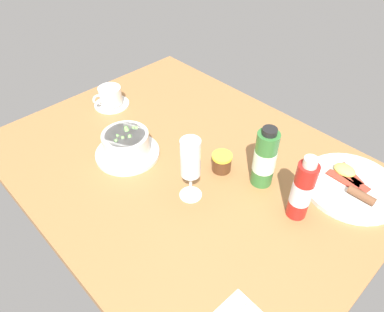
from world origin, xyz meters
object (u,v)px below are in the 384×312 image
Objects in this scene: wine_glass at (190,161)px; jam_jar at (222,162)px; coffee_cup at (110,97)px; porridge_bowl at (126,145)px; breakfast_plate at (351,185)px; sauce_bottle_red at (302,190)px; sauce_bottle_green at (265,158)px.

wine_glass is 3.25× the size of jam_jar.
coffee_cup is 52.38cm from wine_glass.
coffee_cup is (-25.85, 11.85, -0.61)cm from porridge_bowl.
breakfast_plate is (53.11, 35.70, -2.99)cm from porridge_bowl.
coffee_cup is 49.79cm from jam_jar.
wine_glass reaches higher than porridge_bowl.
breakfast_plate is at bearing 74.06° from sauce_bottle_red.
coffee_cup is 0.71× the size of sauce_bottle_green.
sauce_bottle_red is 0.72× the size of breakfast_plate.
sauce_bottle_green is (34.67, 19.96, 4.62)cm from porridge_bowl.
wine_glass is 1.00× the size of sauce_bottle_red.
porridge_bowl is at bearing -160.14° from sauce_bottle_red.
jam_jar is at bearing 94.67° from wine_glass.
sauce_bottle_red reaches higher than porridge_bowl.
porridge_bowl is at bearing -174.52° from wine_glass.
sauce_bottle_green is (9.80, 17.57, -3.81)cm from wine_glass.
breakfast_plate is (28.24, 33.31, -11.42)cm from wine_glass.
breakfast_plate is at bearing 33.91° from porridge_bowl.
breakfast_plate is at bearing 40.48° from sauce_bottle_green.
wine_glass reaches higher than sauce_bottle_green.
sauce_bottle_green reaches higher than breakfast_plate.
porridge_bowl is 28.44cm from coffee_cup.
jam_jar is at bearing 33.24° from porridge_bowl.
wine_glass is at bearing -85.33° from jam_jar.
jam_jar is (49.64, 3.75, -0.56)cm from coffee_cup.
porridge_bowl is at bearing -150.07° from sauce_bottle_green.
sauce_bottle_red is at bearing 32.96° from wine_glass.
wine_glass reaches higher than breakfast_plate.
sauce_bottle_green is at bearing 29.93° from porridge_bowl.
breakfast_plate is at bearing 34.44° from jam_jar.
sauce_bottle_red is at bearing -105.94° from breakfast_plate.
jam_jar reaches higher than breakfast_plate.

